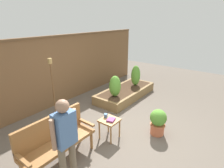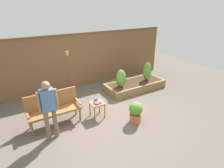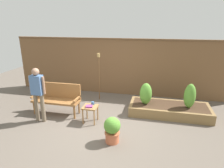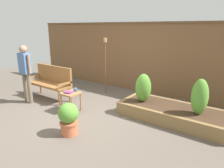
{
  "view_description": "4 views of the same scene",
  "coord_description": "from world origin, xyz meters",
  "px_view_note": "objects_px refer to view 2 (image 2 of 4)",
  "views": [
    {
      "loc": [
        -3.17,
        -2.11,
        2.63
      ],
      "look_at": [
        0.51,
        0.7,
        0.97
      ],
      "focal_mm": 29.44,
      "sensor_mm": 36.0,
      "label": 1
    },
    {
      "loc": [
        -2.44,
        -4.21,
        3.16
      ],
      "look_at": [
        0.4,
        0.49,
        0.78
      ],
      "focal_mm": 29.72,
      "sensor_mm": 36.0,
      "label": 2
    },
    {
      "loc": [
        1.36,
        -4.55,
        2.72
      ],
      "look_at": [
        0.1,
        0.98,
        0.9
      ],
      "focal_mm": 30.98,
      "sensor_mm": 36.0,
      "label": 3
    },
    {
      "loc": [
        3.3,
        -3.12,
        2.03
      ],
      "look_at": [
        0.63,
        0.51,
        0.77
      ],
      "focal_mm": 33.15,
      "sensor_mm": 36.0,
      "label": 4
    }
  ],
  "objects_px": {
    "side_table": "(97,105)",
    "potted_boxwood": "(136,112)",
    "garden_bench": "(53,106)",
    "cup_on_table": "(96,99)",
    "tiki_torch": "(68,67)",
    "person_by_bench": "(49,106)",
    "shrub_far_corner": "(147,71)",
    "shrub_near_bench": "(121,78)",
    "book_on_table": "(97,103)"
  },
  "relations": [
    {
      "from": "garden_bench",
      "to": "book_on_table",
      "type": "distance_m",
      "value": 1.24
    },
    {
      "from": "side_table",
      "to": "book_on_table",
      "type": "height_order",
      "value": "book_on_table"
    },
    {
      "from": "side_table",
      "to": "tiki_torch",
      "type": "xyz_separation_m",
      "value": [
        -0.23,
        1.68,
        0.77
      ]
    },
    {
      "from": "cup_on_table",
      "to": "book_on_table",
      "type": "height_order",
      "value": "cup_on_table"
    },
    {
      "from": "cup_on_table",
      "to": "person_by_bench",
      "type": "distance_m",
      "value": 1.55
    },
    {
      "from": "side_table",
      "to": "book_on_table",
      "type": "distance_m",
      "value": 0.12
    },
    {
      "from": "cup_on_table",
      "to": "tiki_torch",
      "type": "xyz_separation_m",
      "value": [
        -0.27,
        1.54,
        0.64
      ]
    },
    {
      "from": "garden_bench",
      "to": "cup_on_table",
      "type": "height_order",
      "value": "garden_bench"
    },
    {
      "from": "tiki_torch",
      "to": "person_by_bench",
      "type": "distance_m",
      "value": 2.28
    },
    {
      "from": "garden_bench",
      "to": "tiki_torch",
      "type": "height_order",
      "value": "tiki_torch"
    },
    {
      "from": "cup_on_table",
      "to": "shrub_near_bench",
      "type": "xyz_separation_m",
      "value": [
        1.44,
        0.8,
        0.11
      ]
    },
    {
      "from": "book_on_table",
      "to": "garden_bench",
      "type": "bearing_deg",
      "value": 145.84
    },
    {
      "from": "cup_on_table",
      "to": "person_by_bench",
      "type": "relative_size",
      "value": 0.08
    },
    {
      "from": "cup_on_table",
      "to": "book_on_table",
      "type": "distance_m",
      "value": 0.19
    },
    {
      "from": "garden_bench",
      "to": "cup_on_table",
      "type": "xyz_separation_m",
      "value": [
        1.22,
        -0.22,
        -0.02
      ]
    },
    {
      "from": "tiki_torch",
      "to": "shrub_near_bench",
      "type": "bearing_deg",
      "value": -23.54
    },
    {
      "from": "shrub_near_bench",
      "to": "tiki_torch",
      "type": "relative_size",
      "value": 0.39
    },
    {
      "from": "potted_boxwood",
      "to": "side_table",
      "type": "bearing_deg",
      "value": 135.09
    },
    {
      "from": "shrub_far_corner",
      "to": "book_on_table",
      "type": "bearing_deg",
      "value": -160.23
    },
    {
      "from": "garden_bench",
      "to": "tiki_torch",
      "type": "bearing_deg",
      "value": 54.3
    },
    {
      "from": "tiki_torch",
      "to": "person_by_bench",
      "type": "height_order",
      "value": "tiki_torch"
    },
    {
      "from": "shrub_far_corner",
      "to": "tiki_torch",
      "type": "bearing_deg",
      "value": 165.95
    },
    {
      "from": "cup_on_table",
      "to": "shrub_far_corner",
      "type": "height_order",
      "value": "shrub_far_corner"
    },
    {
      "from": "book_on_table",
      "to": "tiki_torch",
      "type": "distance_m",
      "value": 1.87
    },
    {
      "from": "shrub_far_corner",
      "to": "tiki_torch",
      "type": "distance_m",
      "value": 3.1
    },
    {
      "from": "garden_bench",
      "to": "cup_on_table",
      "type": "distance_m",
      "value": 1.24
    },
    {
      "from": "side_table",
      "to": "potted_boxwood",
      "type": "bearing_deg",
      "value": -44.91
    },
    {
      "from": "shrub_near_bench",
      "to": "person_by_bench",
      "type": "bearing_deg",
      "value": -157.41
    },
    {
      "from": "side_table",
      "to": "tiki_torch",
      "type": "distance_m",
      "value": 1.86
    },
    {
      "from": "book_on_table",
      "to": "shrub_far_corner",
      "type": "bearing_deg",
      "value": 4.72
    },
    {
      "from": "shrub_near_bench",
      "to": "shrub_far_corner",
      "type": "distance_m",
      "value": 1.26
    },
    {
      "from": "side_table",
      "to": "cup_on_table",
      "type": "height_order",
      "value": "cup_on_table"
    },
    {
      "from": "tiki_torch",
      "to": "shrub_far_corner",
      "type": "bearing_deg",
      "value": -14.05
    },
    {
      "from": "garden_bench",
      "to": "shrub_near_bench",
      "type": "relative_size",
      "value": 2.15
    },
    {
      "from": "cup_on_table",
      "to": "garden_bench",
      "type": "bearing_deg",
      "value": 169.8
    },
    {
      "from": "garden_bench",
      "to": "shrub_near_bench",
      "type": "xyz_separation_m",
      "value": [
        2.66,
        0.58,
        0.09
      ]
    },
    {
      "from": "side_table",
      "to": "shrub_far_corner",
      "type": "height_order",
      "value": "shrub_far_corner"
    },
    {
      "from": "shrub_far_corner",
      "to": "shrub_near_bench",
      "type": "bearing_deg",
      "value": 180.0
    },
    {
      "from": "garden_bench",
      "to": "shrub_near_bench",
      "type": "distance_m",
      "value": 2.72
    },
    {
      "from": "person_by_bench",
      "to": "shrub_near_bench",
      "type": "bearing_deg",
      "value": 22.59
    },
    {
      "from": "tiki_torch",
      "to": "potted_boxwood",
      "type": "bearing_deg",
      "value": -67.17
    },
    {
      "from": "side_table",
      "to": "shrub_near_bench",
      "type": "bearing_deg",
      "value": 32.42
    },
    {
      "from": "side_table",
      "to": "potted_boxwood",
      "type": "relative_size",
      "value": 0.75
    },
    {
      "from": "cup_on_table",
      "to": "shrub_far_corner",
      "type": "bearing_deg",
      "value": 16.51
    },
    {
      "from": "potted_boxwood",
      "to": "shrub_far_corner",
      "type": "distance_m",
      "value": 2.62
    },
    {
      "from": "person_by_bench",
      "to": "tiki_torch",
      "type": "bearing_deg",
      "value": 58.74
    },
    {
      "from": "garden_bench",
      "to": "book_on_table",
      "type": "relative_size",
      "value": 7.94
    },
    {
      "from": "book_on_table",
      "to": "person_by_bench",
      "type": "bearing_deg",
      "value": 173.55
    },
    {
      "from": "cup_on_table",
      "to": "tiki_torch",
      "type": "bearing_deg",
      "value": 99.81
    },
    {
      "from": "garden_bench",
      "to": "shrub_far_corner",
      "type": "relative_size",
      "value": 1.94
    }
  ]
}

